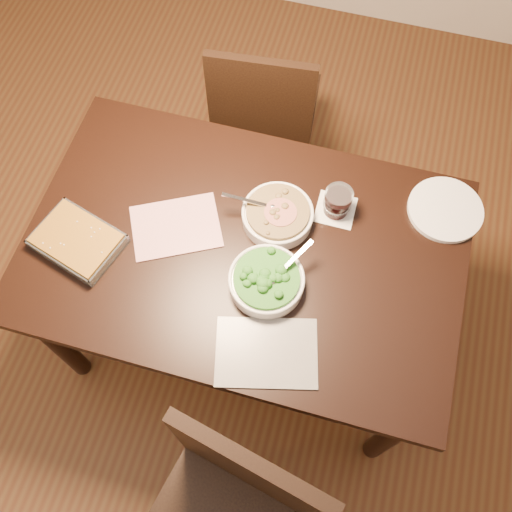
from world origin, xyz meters
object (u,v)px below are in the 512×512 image
wine_tumbler (338,201)px  dinner_plate (445,210)px  table (245,260)px  broccoli_bowl (267,281)px  stew_bowl (278,215)px  chair_far (265,110)px  baking_dish (78,241)px

wine_tumbler → dinner_plate: wine_tumbler is taller
table → broccoli_bowl: 0.20m
stew_bowl → broccoli_bowl: 0.23m
chair_far → wine_tumbler: bearing=119.6°
stew_bowl → wine_tumbler: size_ratio=2.58×
table → chair_far: 0.79m
baking_dish → dinner_plate: size_ratio=1.25×
dinner_plate → wine_tumbler: bearing=-164.9°
broccoli_bowl → dinner_plate: size_ratio=1.00×
broccoli_bowl → chair_far: chair_far is taller
stew_bowl → dinner_plate: size_ratio=1.05×
chair_far → broccoli_bowl: bearing=99.8°
stew_bowl → chair_far: 0.73m
wine_tumbler → chair_far: 0.74m
baking_dish → dinner_plate: baking_dish is taller
table → stew_bowl: bearing=58.9°
broccoli_bowl → chair_far: 0.95m
wine_tumbler → dinner_plate: bearing=15.1°
broccoli_bowl → baking_dish: size_ratio=0.80×
wine_tumbler → baking_dish: bearing=-155.7°
table → stew_bowl: size_ratio=5.42×
table → chair_far: bearing=100.1°
baking_dish → stew_bowl: bearing=40.5°
stew_bowl → dinner_plate: stew_bowl is taller
table → wine_tumbler: bearing=40.1°
dinner_plate → chair_far: chair_far is taller
broccoli_bowl → chair_far: bearing=105.3°
stew_bowl → baking_dish: (-0.59, -0.26, -0.01)m
stew_bowl → wine_tumbler: bearing=26.1°
chair_far → baking_dish: bearing=61.8°
broccoli_bowl → wine_tumbler: bearing=64.8°
stew_bowl → wine_tumbler: wine_tumbler is taller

